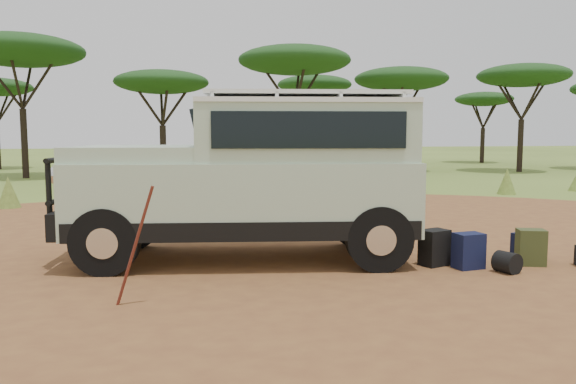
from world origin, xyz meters
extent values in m
plane|color=#546A25|center=(0.00, 0.00, 0.00)|extent=(140.00, 140.00, 0.00)
cylinder|color=brown|center=(0.00, 0.00, 0.00)|extent=(23.00, 23.00, 0.01)
cone|color=#546A25|center=(-6.00, 8.30, 0.42)|extent=(0.60, 0.60, 0.85)
cone|color=#546A25|center=(-3.00, 9.20, 0.35)|extent=(0.60, 0.60, 0.70)
cone|color=#546A25|center=(0.00, 8.80, 0.45)|extent=(0.60, 0.60, 0.90)
cone|color=#546A25|center=(3.00, 8.40, 0.40)|extent=(0.60, 0.60, 0.80)
cone|color=#546A25|center=(6.00, 9.10, 0.38)|extent=(0.60, 0.60, 0.75)
cone|color=#546A25|center=(9.00, 8.50, 0.42)|extent=(0.60, 0.60, 0.85)
cylinder|color=black|center=(-8.00, 19.00, 1.53)|extent=(0.28, 0.28, 3.06)
ellipsoid|color=#173A15|center=(-8.00, 19.00, 5.58)|extent=(5.50, 5.50, 1.38)
cylinder|color=black|center=(-2.00, 18.20, 1.17)|extent=(0.28, 0.28, 2.34)
ellipsoid|color=#173A15|center=(-2.00, 18.20, 4.26)|extent=(4.20, 4.20, 1.05)
cylinder|color=black|center=(4.00, 17.80, 1.46)|extent=(0.28, 0.28, 2.93)
ellipsoid|color=#173A15|center=(4.00, 17.80, 5.33)|extent=(5.20, 5.20, 1.30)
cylinder|color=black|center=(10.00, 19.50, 1.30)|extent=(0.28, 0.28, 2.61)
ellipsoid|color=#173A15|center=(10.00, 19.50, 4.76)|extent=(4.80, 4.80, 1.20)
cylinder|color=black|center=(16.00, 18.00, 1.35)|extent=(0.28, 0.28, 2.70)
ellipsoid|color=#173A15|center=(16.00, 18.00, 4.92)|extent=(4.60, 4.60, 1.15)
cylinder|color=black|center=(7.00, 25.50, 1.35)|extent=(0.28, 0.28, 2.70)
ellipsoid|color=#173A15|center=(7.00, 25.50, 4.92)|extent=(4.50, 4.50, 1.12)
cylinder|color=black|center=(19.00, 26.50, 1.17)|extent=(0.28, 0.28, 2.34)
ellipsoid|color=#173A15|center=(19.00, 26.50, 4.26)|extent=(3.80, 3.80, 0.95)
cube|color=#A7BEA2|center=(-0.66, 0.91, 1.02)|extent=(5.41, 2.89, 1.09)
cube|color=black|center=(-0.66, 0.91, 0.62)|extent=(5.32, 2.92, 0.27)
cube|color=#A7BEA2|center=(0.25, 0.77, 2.00)|extent=(3.47, 2.50, 0.86)
cube|color=silver|center=(0.25, 0.77, 2.46)|extent=(3.47, 2.55, 0.07)
cube|color=silver|center=(0.25, 0.77, 2.57)|extent=(3.20, 2.38, 0.06)
cube|color=#A7BEA2|center=(-2.26, 1.17, 1.68)|extent=(2.19, 2.26, 0.23)
cube|color=black|center=(-1.30, 1.02, 2.04)|extent=(0.46, 1.74, 0.60)
cube|color=black|center=(0.09, -0.25, 2.04)|extent=(2.69, 0.47, 0.51)
cube|color=black|center=(0.41, 1.79, 2.04)|extent=(2.69, 0.47, 0.51)
cube|color=black|center=(1.85, 0.52, 2.00)|extent=(0.32, 1.68, 0.47)
cube|color=black|center=(-3.26, 1.33, 0.69)|extent=(0.48, 2.07, 0.39)
cylinder|color=black|center=(-3.40, 1.35, 1.60)|extent=(0.31, 1.48, 0.08)
cylinder|color=black|center=(-3.40, 1.35, 0.99)|extent=(0.31, 1.48, 0.08)
cylinder|color=silver|center=(-3.47, 1.04, 1.37)|extent=(0.12, 0.26, 0.25)
cylinder|color=silver|center=(-3.37, 1.67, 1.37)|extent=(0.12, 0.26, 0.25)
cube|color=silver|center=(-3.35, 1.34, 0.82)|extent=(0.12, 0.48, 0.14)
cylinder|color=black|center=(-1.05, 1.99, 1.91)|extent=(0.10, 0.10, 0.94)
cylinder|color=black|center=(-2.72, 0.31, 0.48)|extent=(1.00, 0.47, 0.96)
cylinder|color=black|center=(-2.43, 2.13, 0.48)|extent=(1.00, 0.47, 0.96)
cylinder|color=black|center=(1.12, -0.30, 0.48)|extent=(1.00, 0.47, 0.96)
cylinder|color=black|center=(1.41, 1.52, 0.48)|extent=(1.00, 0.47, 0.96)
cylinder|color=maroon|center=(-2.23, -1.29, 0.70)|extent=(0.48, 0.25, 1.41)
cube|color=black|center=(2.06, -0.16, 0.27)|extent=(0.48, 0.41, 0.55)
cube|color=#111637|center=(2.47, -0.45, 0.27)|extent=(0.44, 0.34, 0.53)
cube|color=#34401D|center=(3.50, -0.45, 0.28)|extent=(0.47, 0.40, 0.55)
cube|color=#111637|center=(3.64, -0.13, 0.22)|extent=(0.45, 0.39, 0.43)
cylinder|color=black|center=(2.87, -0.80, 0.15)|extent=(0.39, 0.39, 0.31)
camera|label=1|loc=(-1.85, -7.82, 1.99)|focal=35.00mm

